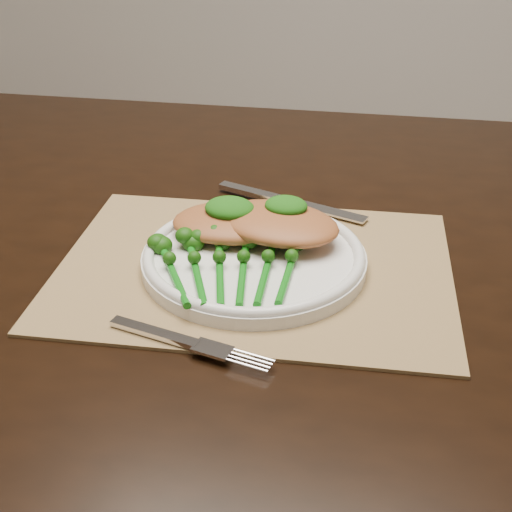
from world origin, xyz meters
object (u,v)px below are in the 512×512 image
(placemat, at_px, (255,268))
(chicken_fillet_left, at_px, (235,222))
(dinner_plate, at_px, (254,257))
(dining_table, at_px, (234,448))
(broccolini_bundle, at_px, (231,273))

(placemat, bearing_deg, chicken_fillet_left, 122.60)
(placemat, height_order, dinner_plate, dinner_plate)
(dining_table, bearing_deg, chicken_fillet_left, -70.59)
(placemat, height_order, chicken_fillet_left, chicken_fillet_left)
(placemat, distance_m, broccolini_bundle, 0.05)
(dinner_plate, height_order, broccolini_bundle, broccolini_bundle)
(broccolini_bundle, bearing_deg, chicken_fillet_left, 86.84)
(dining_table, xyz_separation_m, placemat, (0.06, -0.09, 0.37))
(dinner_plate, relative_size, chicken_fillet_left, 1.73)
(dining_table, distance_m, chicken_fillet_left, 0.41)
(dining_table, bearing_deg, placemat, -63.10)
(dining_table, relative_size, dinner_plate, 6.86)
(dinner_plate, bearing_deg, placemat, -59.79)
(dining_table, relative_size, placemat, 3.94)
(dining_table, xyz_separation_m, chicken_fillet_left, (0.02, -0.05, 0.41))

